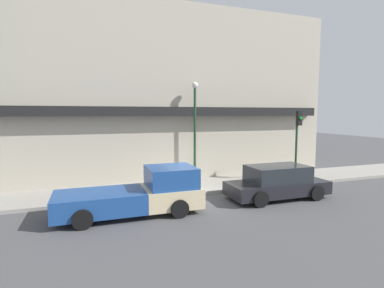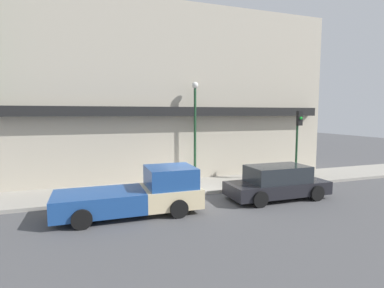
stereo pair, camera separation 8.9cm
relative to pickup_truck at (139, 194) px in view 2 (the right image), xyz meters
The scene contains 8 objects.
ground_plane 3.36m from the pickup_truck, 29.77° to the left, with size 80.00×80.00×0.00m, color #4C4C4F.
sidewalk 4.30m from the pickup_truck, 48.17° to the left, with size 36.00×3.09×0.16m.
building 8.01m from the pickup_truck, 65.54° to the left, with size 19.80×3.80×10.89m.
pickup_truck is the anchor object (origin of this frame).
parked_car 6.34m from the pickup_truck, ahead, with size 4.71×2.04×1.53m.
fire_hydrant 2.89m from the pickup_truck, 56.90° to the left, with size 0.20×0.20×0.75m.
street_lamp 6.29m from the pickup_truck, 47.52° to the left, with size 0.36×0.36×5.48m.
traffic_light 9.65m from the pickup_truck, 13.56° to the left, with size 0.28×0.42×3.89m.
Camera 2 is at (-4.63, -13.10, 3.91)m, focal length 28.00 mm.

